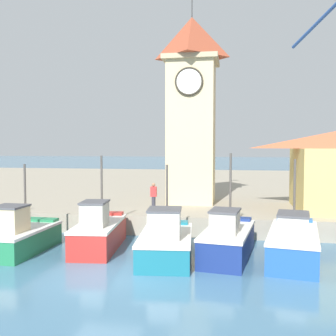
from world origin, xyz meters
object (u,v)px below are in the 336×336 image
(fishing_boat_left_inner, at_px, (19,236))
(clock_tower, at_px, (192,105))
(fishing_boat_mid_right, at_px, (228,240))
(fishing_boat_right_inner, at_px, (293,242))
(fishing_boat_center, at_px, (166,242))
(fishing_boat_mid_left, at_px, (99,232))
(dock_worker_near_tower, at_px, (154,197))

(fishing_boat_left_inner, height_order, clock_tower, clock_tower)
(fishing_boat_left_inner, relative_size, clock_tower, 0.31)
(fishing_boat_mid_right, height_order, fishing_boat_right_inner, fishing_boat_mid_right)
(fishing_boat_center, distance_m, fishing_boat_mid_right, 2.65)
(fishing_boat_mid_right, height_order, clock_tower, clock_tower)
(fishing_boat_center, distance_m, clock_tower, 11.55)
(fishing_boat_center, bearing_deg, fishing_boat_mid_left, 162.88)
(dock_worker_near_tower, bearing_deg, fishing_boat_center, -73.23)
(fishing_boat_center, xyz_separation_m, clock_tower, (0.04, 9.44, 6.66))
(fishing_boat_mid_left, relative_size, dock_worker_near_tower, 2.89)
(fishing_boat_mid_left, relative_size, fishing_boat_center, 0.98)
(fishing_boat_mid_left, xyz_separation_m, dock_worker_near_tower, (1.63, 4.58, 1.09))
(fishing_boat_left_inner, height_order, dock_worker_near_tower, fishing_boat_left_inner)
(fishing_boat_right_inner, height_order, clock_tower, clock_tower)
(fishing_boat_left_inner, distance_m, clock_tower, 13.40)
(fishing_boat_left_inner, relative_size, fishing_boat_mid_left, 0.90)
(clock_tower, distance_m, dock_worker_near_tower, 6.93)
(dock_worker_near_tower, bearing_deg, clock_tower, 65.69)
(fishing_boat_center, bearing_deg, fishing_boat_left_inner, -179.69)
(clock_tower, bearing_deg, fishing_boat_mid_left, -111.75)
(fishing_boat_mid_left, distance_m, clock_tower, 11.21)
(fishing_boat_center, xyz_separation_m, fishing_boat_right_inner, (5.27, 0.75, 0.01))
(fishing_boat_right_inner, xyz_separation_m, dock_worker_near_tower, (-6.96, 4.85, 1.14))
(fishing_boat_left_inner, distance_m, fishing_boat_mid_left, 3.54)
(fishing_boat_mid_right, bearing_deg, fishing_boat_center, -165.23)
(fishing_boat_mid_left, distance_m, fishing_boat_right_inner, 8.59)
(fishing_boat_left_inner, distance_m, fishing_boat_mid_right, 9.28)
(fishing_boat_left_inner, relative_size, fishing_boat_right_inner, 0.76)
(fishing_boat_mid_left, bearing_deg, fishing_boat_mid_right, -3.35)
(fishing_boat_mid_right, distance_m, dock_worker_near_tower, 6.60)
(fishing_boat_center, bearing_deg, dock_worker_near_tower, 106.77)
(fishing_boat_left_inner, distance_m, fishing_boat_right_inner, 11.99)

